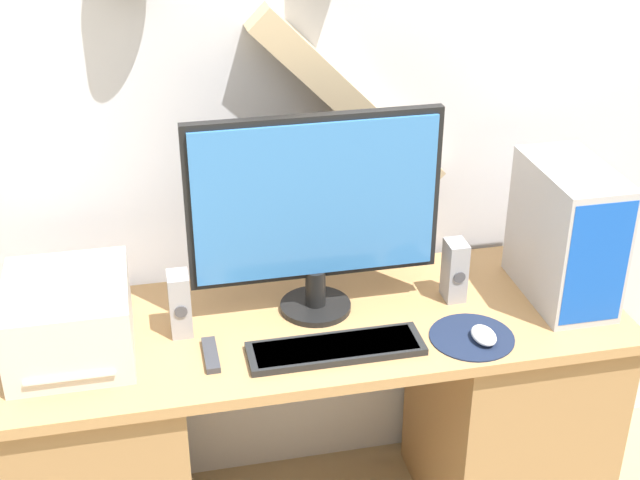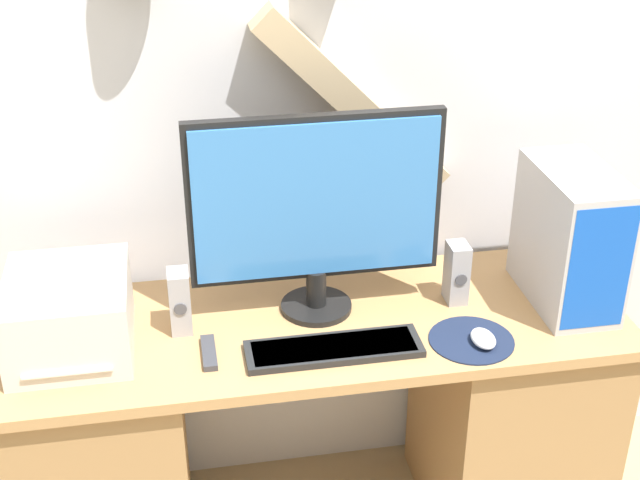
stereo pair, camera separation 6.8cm
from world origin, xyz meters
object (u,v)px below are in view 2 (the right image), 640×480
Objects in this scene: printer at (69,315)px; keyboard at (334,349)px; speaker_right at (457,273)px; remote_control at (209,353)px; monitor at (316,206)px; mouse at (483,339)px; speaker_left at (180,301)px; computer_tower at (570,238)px.

keyboard is at bearing -12.12° from printer.
keyboard is 0.42m from speaker_right.
speaker_right is 1.23× the size of remote_control.
speaker_right is (0.37, 0.18, 0.07)m from keyboard.
monitor reaches higher than speaker_right.
speaker_right reaches higher than mouse.
mouse reaches higher than remote_control.
printer is (-0.62, -0.07, -0.21)m from monitor.
speaker_left and speaker_right have the same top height.
speaker_right is (1.00, 0.05, -0.01)m from printer.
keyboard is 0.69m from computer_tower.
keyboard is 3.18× the size of remote_control.
speaker_left is (-0.74, 0.20, 0.07)m from mouse.
monitor is 3.82× the size of speaker_right.
keyboard is 0.37m from mouse.
printer is (-1.29, -0.00, -0.09)m from computer_tower.
mouse is 0.27× the size of printer.
mouse is 0.66× the size of remote_control.
keyboard is 2.57× the size of speaker_right.
keyboard is 1.17× the size of computer_tower.
remote_control is (-0.96, -0.10, -0.18)m from computer_tower.
mouse is 0.54× the size of speaker_right.
speaker_left is (-0.36, 0.17, 0.07)m from keyboard.
computer_tower is 2.20× the size of speaker_left.
computer_tower is (0.66, 0.14, 0.18)m from keyboard.
speaker_right is at bearing 2.62° from printer.
keyboard is at bearing -7.52° from remote_control.
speaker_right is (-0.00, 0.22, 0.07)m from mouse.
printer is at bearing 170.38° from mouse.
speaker_right reaches higher than remote_control.
keyboard is 0.41m from speaker_left.
printer is 0.35m from remote_control.
speaker_right is at bearing 90.99° from mouse.
keyboard is at bearing -168.25° from computer_tower.
monitor is at bearing 147.60° from mouse.
speaker_left is at bearing 115.32° from remote_control.
remote_control is (0.06, -0.13, -0.08)m from speaker_left.
speaker_left is (0.27, 0.03, -0.01)m from printer.
computer_tower is (0.28, 0.17, 0.17)m from mouse.
computer_tower reaches higher than speaker_right.
mouse is 0.24× the size of computer_tower.
speaker_left is 0.16m from remote_control.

